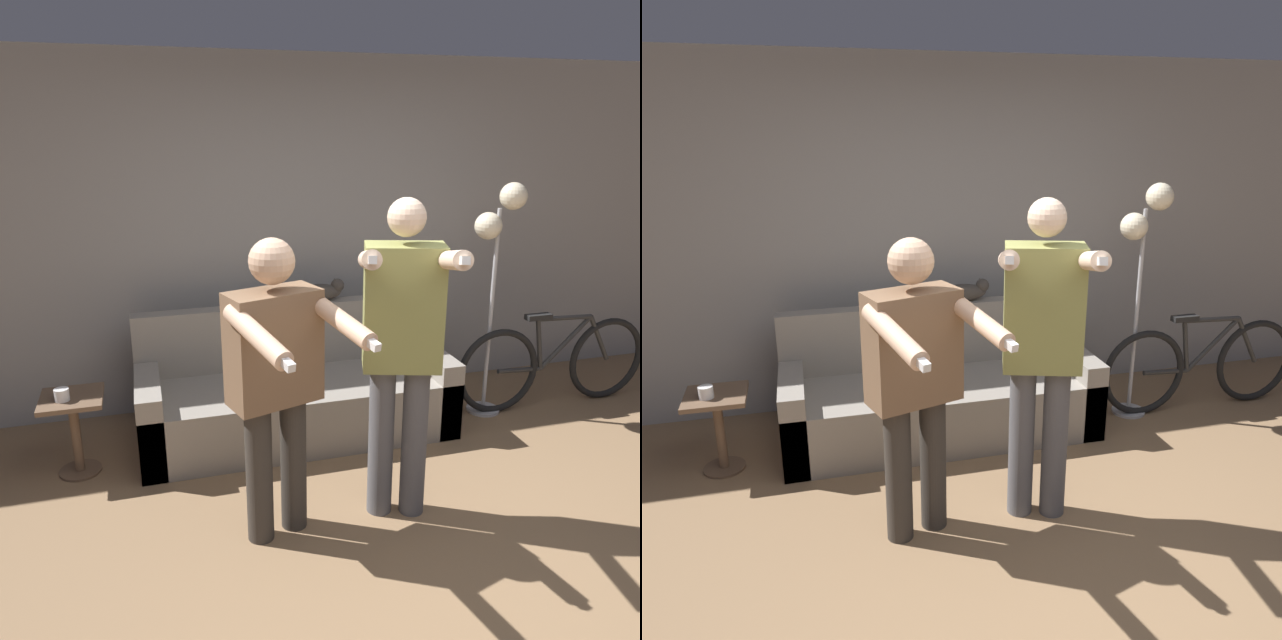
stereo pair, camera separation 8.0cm
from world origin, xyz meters
TOP-DOWN VIEW (x-y plane):
  - ground_plane at (0.00, 0.00)m, footprint 16.00×16.00m
  - wall_back at (0.00, 2.46)m, footprint 10.00×0.05m
  - couch at (-0.17, 1.81)m, footprint 2.16×0.81m
  - person_left at (-0.54, 0.70)m, footprint 0.65×0.77m
  - person_right at (0.13, 0.70)m, footprint 0.61×0.76m
  - cat at (0.08, 2.10)m, footprint 0.51×0.13m
  - floor_lamp at (1.30, 1.73)m, footprint 0.37×0.25m
  - side_table at (-1.62, 1.66)m, footprint 0.37×0.37m
  - cup at (-1.67, 1.61)m, footprint 0.09×0.09m
  - bicycle at (1.85, 1.68)m, footprint 1.64×0.07m

SIDE VIEW (x-z plane):
  - ground_plane at x=0.00m, z-range 0.00..0.00m
  - couch at x=-0.17m, z-range -0.16..0.71m
  - bicycle at x=1.85m, z-range -0.03..0.73m
  - side_table at x=-1.62m, z-range 0.10..0.62m
  - cup at x=-1.67m, z-range 0.52..0.60m
  - person_left at x=-0.54m, z-range 0.13..1.74m
  - cat at x=0.08m, z-range 0.86..1.02m
  - person_right at x=0.13m, z-range 0.14..1.91m
  - wall_back at x=0.00m, z-range 0.00..2.60m
  - floor_lamp at x=1.30m, z-range 0.49..2.22m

